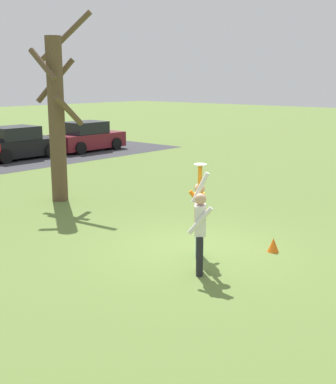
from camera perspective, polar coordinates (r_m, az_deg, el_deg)
ground_plane at (r=11.71m, az=3.17°, el=-6.53°), size 120.00×120.00×0.00m
person_catcher at (r=11.02m, az=3.53°, el=-2.42°), size 0.57×0.55×2.08m
person_defender at (r=10.06m, az=3.60°, el=-3.89°), size 0.65×0.64×2.05m
frisbee_disc at (r=10.57m, az=3.62°, el=3.10°), size 0.27×0.27×0.02m
parked_car_black at (r=26.10m, az=-16.55°, el=5.17°), size 4.11×2.06×1.59m
parked_car_maroon at (r=28.32m, az=-9.04°, el=6.06°), size 4.11×2.06×1.59m
bare_tree_tall at (r=16.48m, az=-12.32°, el=8.60°), size 1.96×2.03×5.96m
field_cone_orange at (r=11.79m, az=11.71°, el=-5.82°), size 0.26×0.26×0.32m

